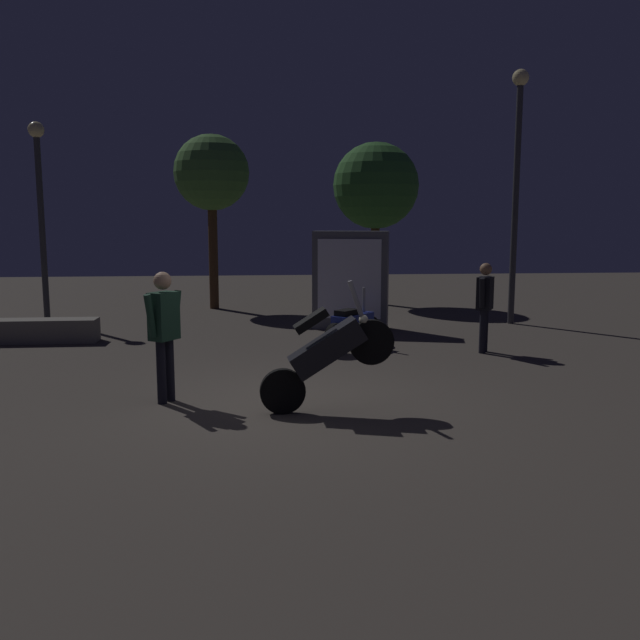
# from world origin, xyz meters

# --- Properties ---
(ground_plane) EXTENTS (40.00, 40.00, 0.00)m
(ground_plane) POSITION_xyz_m (0.00, 0.00, 0.00)
(ground_plane) COLOR #4C443D
(motorcycle_black_foreground) EXTENTS (1.66, 0.35, 1.63)m
(motorcycle_black_foreground) POSITION_xyz_m (0.51, -0.38, 0.74)
(motorcycle_black_foreground) COLOR black
(motorcycle_black_foreground) RESTS_ON ground_plane
(motorcycle_blue_parked_left) EXTENTS (1.19, 1.30, 1.11)m
(motorcycle_blue_parked_left) POSITION_xyz_m (1.37, 3.54, 0.44)
(motorcycle_blue_parked_left) COLOR black
(motorcycle_blue_parked_left) RESTS_ON ground_plane
(person_rider_beside) EXTENTS (0.41, 0.61, 1.59)m
(person_rider_beside) POSITION_xyz_m (3.66, 3.12, 0.94)
(person_rider_beside) COLOR black
(person_rider_beside) RESTS_ON ground_plane
(person_bystander_far) EXTENTS (0.45, 0.60, 1.70)m
(person_bystander_far) POSITION_xyz_m (-1.52, 0.25, 1.02)
(person_bystander_far) COLOR black
(person_bystander_far) RESTS_ON ground_plane
(streetlamp_near) EXTENTS (0.36, 0.36, 5.55)m
(streetlamp_near) POSITION_xyz_m (5.38, 6.35, 3.48)
(streetlamp_near) COLOR #38383D
(streetlamp_near) RESTS_ON ground_plane
(streetlamp_far) EXTENTS (0.36, 0.36, 4.51)m
(streetlamp_far) POSITION_xyz_m (-5.25, 7.71, 2.91)
(streetlamp_far) COLOR #38383D
(streetlamp_far) RESTS_ON ground_plane
(tree_left_bg) EXTENTS (1.94, 1.94, 4.50)m
(tree_left_bg) POSITION_xyz_m (-1.50, 9.56, 3.49)
(tree_left_bg) COLOR #4C331E
(tree_left_bg) RESTS_ON ground_plane
(tree_center_bg) EXTENTS (2.34, 2.34, 4.42)m
(tree_center_bg) POSITION_xyz_m (2.89, 10.18, 3.22)
(tree_center_bg) COLOR #4C331E
(tree_center_bg) RESTS_ON ground_plane
(kiosk_billboard) EXTENTS (1.67, 0.88, 2.10)m
(kiosk_billboard) POSITION_xyz_m (1.65, 5.94, 1.05)
(kiosk_billboard) COLOR #595960
(kiosk_billboard) RESTS_ON ground_plane
(planter_wall_low) EXTENTS (3.09, 0.50, 0.45)m
(planter_wall_low) POSITION_xyz_m (-4.99, 4.84, 0.23)
(planter_wall_low) COLOR gray
(planter_wall_low) RESTS_ON ground_plane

